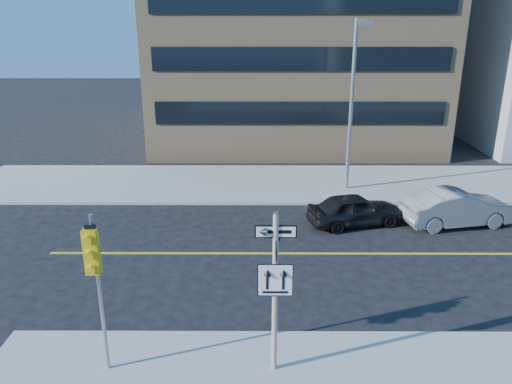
{
  "coord_description": "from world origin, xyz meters",
  "views": [
    {
      "loc": [
        -0.39,
        -12.47,
        8.15
      ],
      "look_at": [
        -0.46,
        4.0,
        2.39
      ],
      "focal_mm": 35.0,
      "sensor_mm": 36.0,
      "label": 1
    }
  ],
  "objects_px": {
    "sign_pole": "(275,285)",
    "traffic_signal": "(94,264)",
    "parked_car_a": "(355,210)",
    "streetlight_a": "(353,96)",
    "parked_car_b": "(457,208)"
  },
  "relations": [
    {
      "from": "parked_car_b",
      "to": "streetlight_a",
      "type": "height_order",
      "value": "streetlight_a"
    },
    {
      "from": "traffic_signal",
      "to": "parked_car_a",
      "type": "height_order",
      "value": "traffic_signal"
    },
    {
      "from": "sign_pole",
      "to": "parked_car_b",
      "type": "height_order",
      "value": "sign_pole"
    },
    {
      "from": "sign_pole",
      "to": "streetlight_a",
      "type": "bearing_deg",
      "value": 73.23
    },
    {
      "from": "streetlight_a",
      "to": "sign_pole",
      "type": "bearing_deg",
      "value": -106.77
    },
    {
      "from": "sign_pole",
      "to": "traffic_signal",
      "type": "bearing_deg",
      "value": -177.89
    },
    {
      "from": "sign_pole",
      "to": "parked_car_a",
      "type": "xyz_separation_m",
      "value": [
        3.63,
        9.23,
        -1.77
      ]
    },
    {
      "from": "sign_pole",
      "to": "streetlight_a",
      "type": "relative_size",
      "value": 0.51
    },
    {
      "from": "traffic_signal",
      "to": "streetlight_a",
      "type": "distance_m",
      "value": 15.72
    },
    {
      "from": "parked_car_b",
      "to": "traffic_signal",
      "type": "bearing_deg",
      "value": 117.56
    },
    {
      "from": "sign_pole",
      "to": "traffic_signal",
      "type": "height_order",
      "value": "sign_pole"
    },
    {
      "from": "sign_pole",
      "to": "parked_car_b",
      "type": "bearing_deg",
      "value": 49.77
    },
    {
      "from": "parked_car_a",
      "to": "parked_car_b",
      "type": "distance_m",
      "value": 4.2
    },
    {
      "from": "parked_car_a",
      "to": "parked_car_b",
      "type": "height_order",
      "value": "parked_car_b"
    },
    {
      "from": "traffic_signal",
      "to": "streetlight_a",
      "type": "height_order",
      "value": "streetlight_a"
    }
  ]
}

